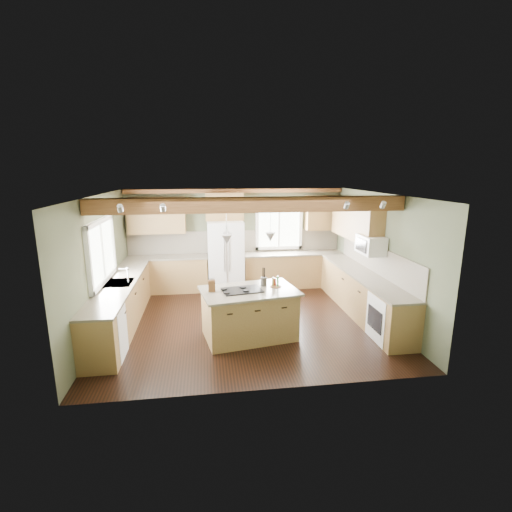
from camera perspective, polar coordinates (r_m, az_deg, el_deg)
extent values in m
plane|color=black|center=(7.82, -1.42, -9.92)|extent=(5.60, 5.60, 0.00)
plane|color=silver|center=(7.21, -1.53, 9.46)|extent=(5.60, 5.60, 0.00)
plane|color=#474F38|center=(9.85, -3.10, 2.80)|extent=(5.60, 0.00, 5.60)
plane|color=#474F38|center=(7.64, -22.85, -1.26)|extent=(0.00, 5.00, 5.00)
plane|color=#474F38|center=(8.20, 18.37, 0.04)|extent=(0.00, 5.00, 5.00)
cube|color=#4B2915|center=(6.48, -0.79, 7.89)|extent=(5.55, 0.26, 0.26)
cube|color=#4B2915|center=(9.60, -3.14, 9.99)|extent=(5.55, 0.20, 0.10)
cube|color=brown|center=(9.85, -3.09, 2.27)|extent=(5.58, 0.03, 0.58)
cube|color=brown|center=(8.25, 18.08, -0.49)|extent=(0.03, 3.70, 0.58)
cube|color=brown|center=(9.77, -13.42, -2.81)|extent=(2.02, 0.60, 0.88)
cube|color=#4C4637|center=(9.65, -13.57, -0.19)|extent=(2.06, 0.64, 0.04)
cube|color=brown|center=(9.98, 5.67, -2.17)|extent=(2.62, 0.60, 0.88)
cube|color=#4C4637|center=(9.87, 5.73, 0.41)|extent=(2.66, 0.64, 0.04)
cube|color=brown|center=(7.85, -20.07, -7.20)|extent=(0.60, 3.70, 0.88)
cube|color=#4C4637|center=(7.71, -20.34, -3.99)|extent=(0.64, 3.74, 0.04)
cube|color=brown|center=(8.34, 15.93, -5.71)|extent=(0.60, 3.70, 0.88)
cube|color=#4C4637|center=(8.21, 16.13, -2.67)|extent=(0.64, 3.74, 0.04)
cube|color=brown|center=(9.62, -15.02, 6.05)|extent=(1.40, 0.35, 0.90)
cube|color=brown|center=(9.54, -4.89, 7.59)|extent=(0.96, 0.35, 0.70)
cube|color=brown|center=(8.82, 15.10, 5.44)|extent=(0.35, 2.20, 0.90)
cube|color=brown|center=(10.03, 10.23, 6.56)|extent=(0.90, 0.35, 0.90)
cube|color=white|center=(7.62, -22.77, 0.66)|extent=(0.04, 1.60, 1.05)
cube|color=white|center=(9.94, 3.53, 4.36)|extent=(1.10, 0.04, 1.00)
cube|color=#262628|center=(7.71, -20.34, -3.96)|extent=(0.50, 0.65, 0.03)
cylinder|color=#B2B2B7|center=(7.63, -19.11, -2.89)|extent=(0.02, 0.02, 0.28)
cube|color=white|center=(6.68, -22.28, -11.10)|extent=(0.60, 0.60, 0.84)
cube|color=white|center=(7.25, 19.98, -8.99)|extent=(0.60, 0.72, 0.84)
cube|color=white|center=(8.01, 17.24, 1.65)|extent=(0.40, 0.70, 0.38)
cone|color=#B2B2B7|center=(6.46, -4.52, 2.54)|extent=(0.18, 0.18, 0.16)
cone|color=#B2B2B7|center=(6.69, 2.22, 2.94)|extent=(0.18, 0.18, 0.16)
cube|color=white|center=(9.54, -4.68, -0.02)|extent=(0.90, 0.74, 1.80)
cube|color=brown|center=(6.97, -1.04, -8.98)|extent=(1.76, 1.25, 0.88)
cube|color=#4C4637|center=(6.81, -1.06, -5.39)|extent=(1.88, 1.38, 0.04)
cube|color=black|center=(6.76, -2.15, -5.26)|extent=(0.77, 0.58, 0.02)
cube|color=#5C2E1B|center=(6.73, -6.83, -4.58)|extent=(0.13, 0.10, 0.21)
cylinder|color=#463E38|center=(7.02, 1.19, -3.94)|extent=(0.14, 0.14, 0.16)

